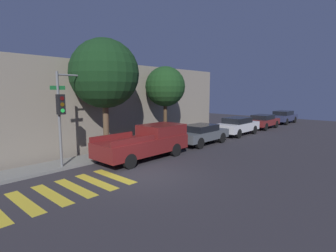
{
  "coord_description": "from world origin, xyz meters",
  "views": [
    {
      "loc": [
        -7.45,
        -8.22,
        3.62
      ],
      "look_at": [
        3.9,
        2.1,
        1.6
      ],
      "focal_mm": 28.0,
      "sensor_mm": 36.0,
      "label": 1
    }
  ],
  "objects_px": {
    "sedan_tail_of_row": "(283,117)",
    "tree_near_corner": "(104,74)",
    "sedan_near_corner": "(201,133)",
    "sedan_middle": "(238,125)",
    "sedan_far_end": "(263,121)",
    "tree_midblock": "(165,87)",
    "traffic_light_pole": "(70,101)",
    "pickup_truck": "(147,142)"
  },
  "relations": [
    {
      "from": "sedan_tail_of_row",
      "to": "tree_near_corner",
      "type": "height_order",
      "value": "tree_near_corner"
    },
    {
      "from": "pickup_truck",
      "to": "sedan_tail_of_row",
      "type": "distance_m",
      "value": 21.4
    },
    {
      "from": "pickup_truck",
      "to": "tree_midblock",
      "type": "distance_m",
      "value": 4.82
    },
    {
      "from": "sedan_far_end",
      "to": "sedan_tail_of_row",
      "type": "xyz_separation_m",
      "value": [
        5.77,
        0.0,
        0.03
      ]
    },
    {
      "from": "sedan_tail_of_row",
      "to": "tree_near_corner",
      "type": "xyz_separation_m",
      "value": [
        -22.84,
        1.72,
        3.78
      ]
    },
    {
      "from": "traffic_light_pole",
      "to": "pickup_truck",
      "type": "distance_m",
      "value": 4.52
    },
    {
      "from": "traffic_light_pole",
      "to": "sedan_tail_of_row",
      "type": "height_order",
      "value": "traffic_light_pole"
    },
    {
      "from": "sedan_tail_of_row",
      "to": "tree_near_corner",
      "type": "bearing_deg",
      "value": 175.7
    },
    {
      "from": "sedan_middle",
      "to": "traffic_light_pole",
      "type": "bearing_deg",
      "value": 174.86
    },
    {
      "from": "traffic_light_pole",
      "to": "tree_midblock",
      "type": "xyz_separation_m",
      "value": [
        7.02,
        0.45,
        0.76
      ]
    },
    {
      "from": "traffic_light_pole",
      "to": "sedan_near_corner",
      "type": "bearing_deg",
      "value": -8.17
    },
    {
      "from": "traffic_light_pole",
      "to": "sedan_tail_of_row",
      "type": "relative_size",
      "value": 0.99
    },
    {
      "from": "sedan_middle",
      "to": "tree_near_corner",
      "type": "relative_size",
      "value": 0.72
    },
    {
      "from": "sedan_middle",
      "to": "tree_near_corner",
      "type": "xyz_separation_m",
      "value": [
        -11.83,
        1.72,
        3.76
      ]
    },
    {
      "from": "tree_near_corner",
      "to": "traffic_light_pole",
      "type": "bearing_deg",
      "value": -168.66
    },
    {
      "from": "sedan_near_corner",
      "to": "tree_near_corner",
      "type": "relative_size",
      "value": 0.68
    },
    {
      "from": "sedan_far_end",
      "to": "tree_midblock",
      "type": "xyz_separation_m",
      "value": [
        -12.3,
        1.72,
        3.19
      ]
    },
    {
      "from": "pickup_truck",
      "to": "sedan_middle",
      "type": "bearing_deg",
      "value": 0.0
    },
    {
      "from": "sedan_tail_of_row",
      "to": "tree_midblock",
      "type": "xyz_separation_m",
      "value": [
        -18.08,
        1.72,
        3.16
      ]
    },
    {
      "from": "traffic_light_pole",
      "to": "sedan_middle",
      "type": "relative_size",
      "value": 0.99
    },
    {
      "from": "sedan_near_corner",
      "to": "tree_midblock",
      "type": "relative_size",
      "value": 0.82
    },
    {
      "from": "tree_near_corner",
      "to": "sedan_near_corner",
      "type": "bearing_deg",
      "value": -14.65
    },
    {
      "from": "sedan_middle",
      "to": "tree_midblock",
      "type": "distance_m",
      "value": 7.92
    },
    {
      "from": "tree_midblock",
      "to": "sedan_far_end",
      "type": "bearing_deg",
      "value": -7.95
    },
    {
      "from": "sedan_near_corner",
      "to": "sedan_middle",
      "type": "relative_size",
      "value": 0.95
    },
    {
      "from": "sedan_far_end",
      "to": "pickup_truck",
      "type": "bearing_deg",
      "value": 180.0
    },
    {
      "from": "sedan_tail_of_row",
      "to": "tree_near_corner",
      "type": "distance_m",
      "value": 23.21
    },
    {
      "from": "pickup_truck",
      "to": "sedan_far_end",
      "type": "xyz_separation_m",
      "value": [
        15.62,
        -0.0,
        -0.16
      ]
    },
    {
      "from": "sedan_near_corner",
      "to": "tree_near_corner",
      "type": "xyz_separation_m",
      "value": [
        -6.57,
        1.72,
        3.81
      ]
    },
    {
      "from": "tree_near_corner",
      "to": "tree_midblock",
      "type": "bearing_deg",
      "value": -0.0
    },
    {
      "from": "traffic_light_pole",
      "to": "sedan_tail_of_row",
      "type": "xyz_separation_m",
      "value": [
        25.09,
        -1.27,
        -2.39
      ]
    },
    {
      "from": "sedan_near_corner",
      "to": "sedan_far_end",
      "type": "distance_m",
      "value": 10.5
    },
    {
      "from": "tree_midblock",
      "to": "pickup_truck",
      "type": "bearing_deg",
      "value": -152.65
    },
    {
      "from": "traffic_light_pole",
      "to": "tree_midblock",
      "type": "bearing_deg",
      "value": 3.68
    },
    {
      "from": "traffic_light_pole",
      "to": "tree_near_corner",
      "type": "distance_m",
      "value": 2.68
    },
    {
      "from": "sedan_near_corner",
      "to": "tree_midblock",
      "type": "xyz_separation_m",
      "value": [
        -1.81,
        1.72,
        3.19
      ]
    },
    {
      "from": "sedan_middle",
      "to": "sedan_far_end",
      "type": "bearing_deg",
      "value": -0.0
    },
    {
      "from": "traffic_light_pole",
      "to": "tree_midblock",
      "type": "distance_m",
      "value": 7.07
    },
    {
      "from": "sedan_middle",
      "to": "tree_near_corner",
      "type": "height_order",
      "value": "tree_near_corner"
    },
    {
      "from": "sedan_far_end",
      "to": "tree_midblock",
      "type": "height_order",
      "value": "tree_midblock"
    },
    {
      "from": "traffic_light_pole",
      "to": "sedan_near_corner",
      "type": "distance_m",
      "value": 9.24
    },
    {
      "from": "sedan_tail_of_row",
      "to": "pickup_truck",
      "type": "bearing_deg",
      "value": 180.0
    }
  ]
}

